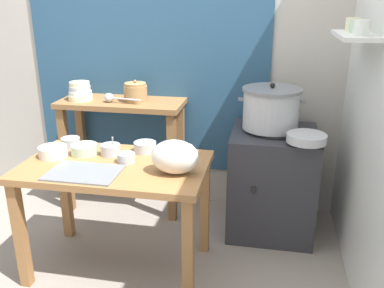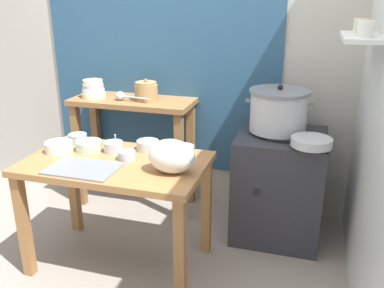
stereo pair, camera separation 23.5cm
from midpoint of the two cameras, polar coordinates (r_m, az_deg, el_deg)
ground_plane at (r=2.82m, az=-6.01°, el=-16.48°), size 9.00×9.00×0.00m
wall_back at (r=3.30m, az=1.97°, el=13.58°), size 4.40×0.12×2.60m
prep_table at (r=2.56m, az=-7.79°, el=-4.62°), size 1.10×0.66×0.72m
back_shelf_table at (r=3.31m, az=-6.05°, el=2.43°), size 0.96×0.40×0.90m
stove_block at (r=3.06m, az=14.03°, el=-5.50°), size 0.60×0.61×0.78m
steamer_pot at (r=2.90m, az=14.15°, el=4.48°), size 0.46×0.41×0.32m
clay_pot at (r=3.19m, az=-4.24°, el=7.24°), size 0.18×0.18×0.17m
bowl_stack_enamel at (r=3.33m, az=-11.47°, el=7.36°), size 0.18×0.18×0.14m
ladle at (r=3.21m, az=-7.62°, el=6.55°), size 0.30×0.08×0.07m
serving_tray at (r=2.43m, az=-12.09°, el=-3.34°), size 0.40×0.28×0.01m
plastic_bag at (r=2.30m, az=0.06°, el=-1.75°), size 0.27×0.19×0.19m
wide_pan at (r=2.69m, az=18.56°, el=0.23°), size 0.25×0.25×0.05m
prep_bowl_0 at (r=2.57m, az=1.46°, el=-0.90°), size 0.13×0.13×0.06m
prep_bowl_1 at (r=2.66m, az=-3.60°, el=-0.17°), size 0.14×0.14×0.06m
prep_bowl_2 at (r=2.71m, az=-11.64°, el=-0.21°), size 0.17×0.17×0.06m
prep_bowl_3 at (r=2.52m, az=-6.35°, el=-1.55°), size 0.11×0.11×0.06m
prep_bowl_4 at (r=2.72m, az=-15.56°, el=-0.37°), size 0.17×0.17×0.07m
prep_bowl_5 at (r=2.86m, az=-13.22°, el=0.76°), size 0.12×0.12×0.06m
prep_bowl_6 at (r=2.65m, az=-8.27°, el=-0.38°), size 0.12×0.12×0.13m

